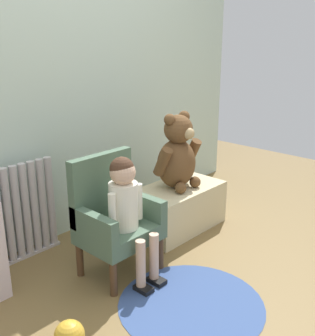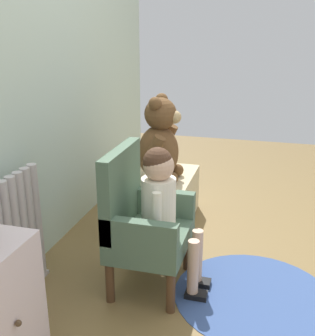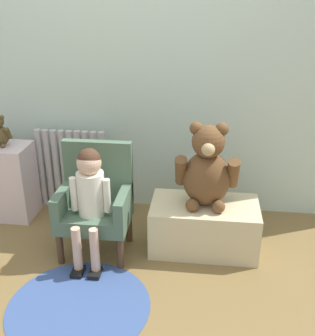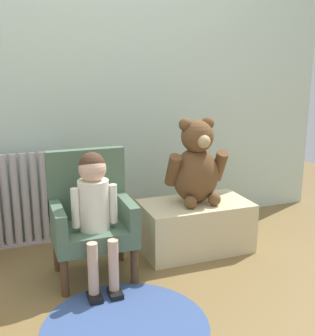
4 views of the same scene
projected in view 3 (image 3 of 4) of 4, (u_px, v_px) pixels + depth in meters
name	position (u px, v px, depth m)	size (l,w,h in m)	color
ground_plane	(95.00, 303.00, 2.36)	(6.00, 6.00, 0.00)	brown
back_wall	(128.00, 52.00, 2.98)	(3.80, 0.05, 2.40)	silver
radiator	(72.00, 170.00, 3.27)	(0.56, 0.05, 0.64)	#BCB5B6
small_dresser	(5.00, 181.00, 3.16)	(0.41, 0.31, 0.57)	silver
child_armchair	(96.00, 200.00, 2.72)	(0.45, 0.37, 0.73)	#4B6650
child_figure	(90.00, 190.00, 2.57)	(0.25, 0.35, 0.75)	white
low_bench	(204.00, 226.00, 2.81)	(0.70, 0.40, 0.33)	beige
large_teddy_bear	(207.00, 170.00, 2.65)	(0.40, 0.28, 0.55)	brown
floor_rug	(79.00, 306.00, 2.34)	(0.80, 0.80, 0.01)	#385187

